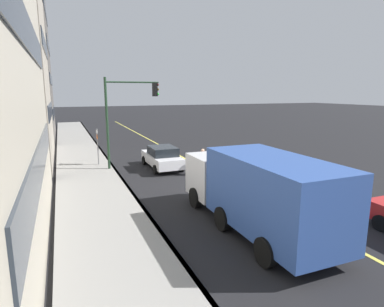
# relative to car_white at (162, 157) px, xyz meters

# --- Properties ---
(ground) EXTENTS (200.00, 200.00, 0.00)m
(ground) POSITION_rel_car_white_xyz_m (-4.32, -2.54, -0.76)
(ground) COLOR black
(sidewalk_slab) EXTENTS (80.00, 3.61, 0.15)m
(sidewalk_slab) POSITION_rel_car_white_xyz_m (-4.32, 4.81, -0.69)
(sidewalk_slab) COLOR gray
(sidewalk_slab) RESTS_ON ground
(curb_edge) EXTENTS (80.00, 0.16, 0.15)m
(curb_edge) POSITION_rel_car_white_xyz_m (-4.32, 3.09, -0.69)
(curb_edge) COLOR slate
(curb_edge) RESTS_ON ground
(lane_stripe_center) EXTENTS (80.00, 0.16, 0.01)m
(lane_stripe_center) POSITION_rel_car_white_xyz_m (-4.32, -2.54, -0.76)
(lane_stripe_center) COLOR #D8CC4C
(lane_stripe_center) RESTS_ON ground
(car_white) EXTENTS (4.45, 1.93, 1.49)m
(car_white) POSITION_rel_car_white_xyz_m (0.00, 0.00, 0.00)
(car_white) COLOR silver
(car_white) RESTS_ON ground
(truck_blue) EXTENTS (7.74, 2.62, 2.92)m
(truck_blue) POSITION_rel_car_white_xyz_m (-10.71, -0.35, 0.81)
(truck_blue) COLOR silver
(truck_blue) RESTS_ON ground
(pedestrian_with_backpack) EXTENTS (0.42, 0.41, 1.65)m
(pedestrian_with_backpack) POSITION_rel_car_white_xyz_m (-2.68, -1.80, 0.19)
(pedestrian_with_backpack) COLOR #262D4C
(pedestrian_with_backpack) RESTS_ON ground
(traffic_light_mast) EXTENTS (0.28, 3.54, 5.97)m
(traffic_light_mast) POSITION_rel_car_white_xyz_m (0.63, 2.13, 3.29)
(traffic_light_mast) COLOR #1E3823
(traffic_light_mast) RESTS_ON ground
(street_sign_post) EXTENTS (0.60, 0.08, 2.62)m
(street_sign_post) POSITION_rel_car_white_xyz_m (2.12, 3.91, 0.79)
(street_sign_post) COLOR slate
(street_sign_post) RESTS_ON ground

